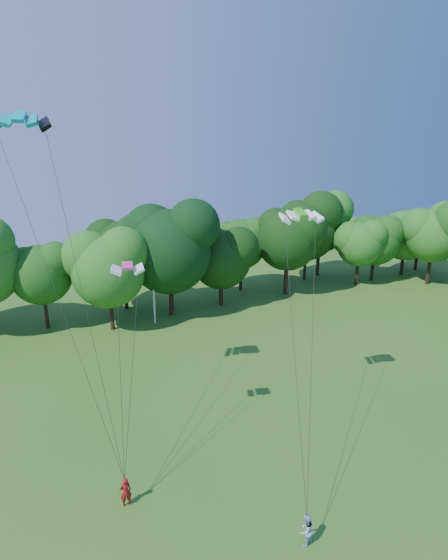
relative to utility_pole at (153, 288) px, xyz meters
name	(u,v)px	position (x,y,z in m)	size (l,w,h in m)	color
utility_pole	(153,288)	(0.00, 0.00, 0.00)	(1.53, 0.42, 7.73)	silver
kite_flyer_left	(126,492)	(-9.12, -23.44, -3.13)	(0.63, 0.41, 1.72)	maroon
kite_flyer_right	(306,530)	(-2.01, -29.65, -3.15)	(0.81, 0.63, 1.67)	#A4C0E4
kite_teal	(19,117)	(-11.55, -14.87, 15.93)	(3.39, 2.05, 0.75)	#059FA9
kite_green	(301,213)	(3.43, -20.55, 10.45)	(2.82, 1.70, 0.48)	green
kite_pink	(127,266)	(-7.38, -19.92, 8.21)	(1.94, 1.26, 0.30)	#C73785
tree_back_center	(168,234)	(2.38, 1.52, 5.28)	(10.21, 10.21, 14.85)	black
tree_back_east	(320,223)	(27.26, 6.97, 3.79)	(8.57, 8.57, 12.46)	black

